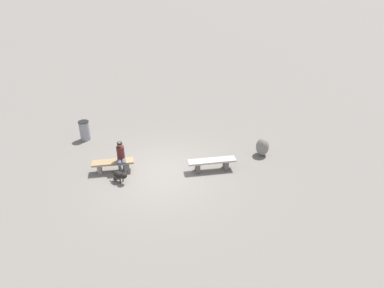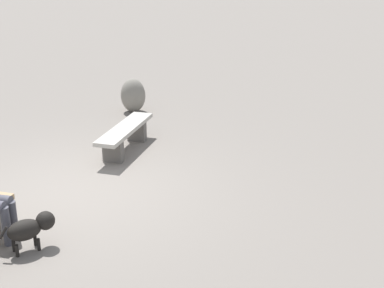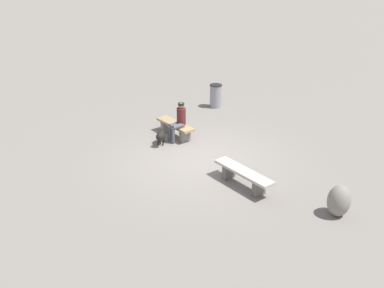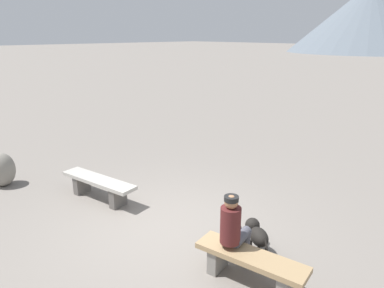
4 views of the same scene
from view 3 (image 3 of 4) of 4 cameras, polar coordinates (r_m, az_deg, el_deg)
name	(u,v)px [view 3 (image 3 of 4)]	position (r m, az deg, el deg)	size (l,w,h in m)	color
ground	(200,160)	(12.94, 1.02, -2.10)	(210.00, 210.00, 0.06)	gray
bench_left	(243,175)	(11.46, 6.66, -4.02)	(1.88, 0.71, 0.46)	#605B56
bench_right	(175,127)	(14.37, -2.16, 2.20)	(1.61, 0.68, 0.45)	gray
seated_person	(179,120)	(13.91, -1.73, 3.14)	(0.39, 0.61, 1.24)	#511E1E
dog	(161,136)	(13.76, -4.08, 1.07)	(0.62, 0.48, 0.46)	black
trash_bin	(216,96)	(16.98, 3.07, 6.22)	(0.47, 0.47, 0.89)	gray
boulder	(339,201)	(10.74, 18.42, -6.96)	(0.56, 0.52, 0.77)	gray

